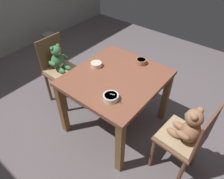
# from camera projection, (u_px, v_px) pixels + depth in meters

# --- Properties ---
(ground_plane) EXTENTS (5.20, 5.20, 0.04)m
(ground_plane) POSITION_uv_depth(u_px,v_px,m) (115.00, 124.00, 2.55)
(ground_plane) COLOR #665B5F
(dining_table) EXTENTS (0.97, 0.88, 0.72)m
(dining_table) POSITION_uv_depth(u_px,v_px,m) (116.00, 85.00, 2.14)
(dining_table) COLOR brown
(dining_table) RESTS_ON ground_plane
(teddy_chair_far_center) EXTENTS (0.38, 0.39, 0.87)m
(teddy_chair_far_center) POSITION_uv_depth(u_px,v_px,m) (60.00, 66.00, 2.55)
(teddy_chair_far_center) COLOR brown
(teddy_chair_far_center) RESTS_ON ground_plane
(teddy_chair_near_front) EXTENTS (0.40, 0.39, 0.87)m
(teddy_chair_near_front) POSITION_uv_depth(u_px,v_px,m) (187.00, 133.00, 1.75)
(teddy_chair_near_front) COLOR brown
(teddy_chair_near_front) RESTS_ON ground_plane
(porridge_bowl_white_near_left) EXTENTS (0.14, 0.14, 0.12)m
(porridge_bowl_white_near_left) POSITION_uv_depth(u_px,v_px,m) (111.00, 97.00, 1.80)
(porridge_bowl_white_near_left) COLOR silver
(porridge_bowl_white_near_left) RESTS_ON dining_table
(porridge_bowl_cream_far_center) EXTENTS (0.12, 0.12, 0.05)m
(porridge_bowl_cream_far_center) POSITION_uv_depth(u_px,v_px,m) (96.00, 64.00, 2.19)
(porridge_bowl_cream_far_center) COLOR beige
(porridge_bowl_cream_far_center) RESTS_ON dining_table
(porridge_bowl_terracotta_near_right) EXTENTS (0.11, 0.11, 0.05)m
(porridge_bowl_terracotta_near_right) POSITION_uv_depth(u_px,v_px,m) (141.00, 61.00, 2.23)
(porridge_bowl_terracotta_near_right) COLOR #B1724C
(porridge_bowl_terracotta_near_right) RESTS_ON dining_table
(metal_pail) EXTENTS (0.22, 0.22, 0.26)m
(metal_pail) POSITION_uv_depth(u_px,v_px,m) (50.00, 40.00, 3.90)
(metal_pail) COLOR #93969B
(metal_pail) RESTS_ON ground_plane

